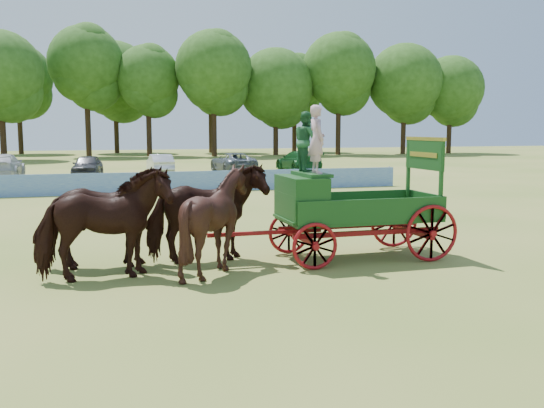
# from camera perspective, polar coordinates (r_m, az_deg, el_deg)

# --- Properties ---
(ground) EXTENTS (160.00, 160.00, 0.00)m
(ground) POSITION_cam_1_polar(r_m,az_deg,el_deg) (13.45, 1.53, -6.68)
(ground) COLOR olive
(ground) RESTS_ON ground
(horse_lead_left) EXTENTS (2.93, 1.56, 2.38)m
(horse_lead_left) POSITION_cam_1_polar(r_m,az_deg,el_deg) (13.24, -15.56, -1.92)
(horse_lead_left) COLOR black
(horse_lead_left) RESTS_ON ground
(horse_lead_right) EXTENTS (2.84, 1.34, 2.38)m
(horse_lead_right) POSITION_cam_1_polar(r_m,az_deg,el_deg) (14.33, -15.64, -1.25)
(horse_lead_right) COLOR black
(horse_lead_right) RESTS_ON ground
(horse_wheel_left) EXTENTS (2.37, 2.16, 2.38)m
(horse_wheel_left) POSITION_cam_1_polar(r_m,az_deg,el_deg) (13.49, -5.32, -1.51)
(horse_wheel_left) COLOR black
(horse_wheel_left) RESTS_ON ground
(horse_wheel_right) EXTENTS (2.92, 1.53, 2.38)m
(horse_wheel_right) POSITION_cam_1_polar(r_m,az_deg,el_deg) (14.56, -6.16, -0.89)
(horse_wheel_right) COLOR black
(horse_wheel_right) RESTS_ON ground
(farm_dray) EXTENTS (6.00, 2.00, 3.75)m
(farm_dray) POSITION_cam_1_polar(r_m,az_deg,el_deg) (14.82, 5.56, 0.90)
(farm_dray) COLOR maroon
(farm_dray) RESTS_ON ground
(sponsor_banner) EXTENTS (26.00, 0.08, 1.05)m
(sponsor_banner) POSITION_cam_1_polar(r_m,az_deg,el_deg) (30.69, -10.74, 2.01)
(sponsor_banner) COLOR #204AB0
(sponsor_banner) RESTS_ON ground
(parked_cars) EXTENTS (39.00, 7.71, 1.63)m
(parked_cars) POSITION_cam_1_polar(r_m,az_deg,el_deg) (42.50, -20.10, 3.41)
(parked_cars) COLOR silver
(parked_cars) RESTS_ON ground
(treeline) EXTENTS (92.09, 23.82, 14.67)m
(treeline) POSITION_cam_1_polar(r_m,az_deg,el_deg) (72.29, -14.73, 11.76)
(treeline) COLOR #382314
(treeline) RESTS_ON ground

